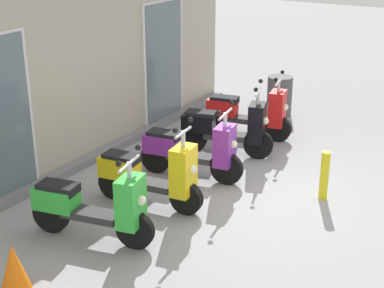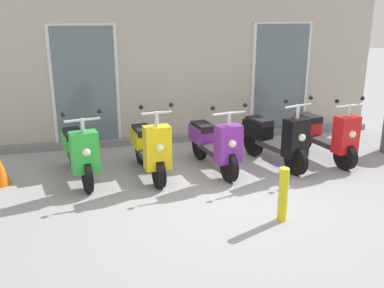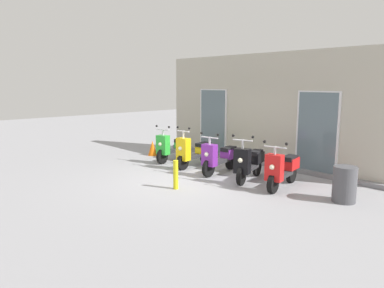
{
  "view_description": "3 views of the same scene",
  "coord_description": "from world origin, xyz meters",
  "px_view_note": "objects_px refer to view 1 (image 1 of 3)",
  "views": [
    {
      "loc": [
        -6.68,
        -2.97,
        3.6
      ],
      "look_at": [
        -0.49,
        0.78,
        0.79
      ],
      "focal_mm": 53.71,
      "sensor_mm": 36.0,
      "label": 1
    },
    {
      "loc": [
        -1.84,
        -5.35,
        2.58
      ],
      "look_at": [
        -0.42,
        0.69,
        0.61
      ],
      "focal_mm": 40.42,
      "sensor_mm": 36.0,
      "label": 2
    },
    {
      "loc": [
        6.86,
        -6.24,
        2.51
      ],
      "look_at": [
        -0.48,
        0.52,
        0.83
      ],
      "focal_mm": 34.12,
      "sensor_mm": 36.0,
      "label": 3
    }
  ],
  "objects_px": {
    "scooter_yellow": "(151,175)",
    "scooter_red": "(249,113)",
    "trash_bin": "(279,96)",
    "scooter_black": "(227,127)",
    "scooter_purple": "(192,149)",
    "scooter_green": "(93,205)",
    "curb_bollard": "(324,176)",
    "traffic_cone": "(14,267)"
  },
  "relations": [
    {
      "from": "curb_bollard",
      "to": "trash_bin",
      "type": "bearing_deg",
      "value": 32.51
    },
    {
      "from": "scooter_purple",
      "to": "curb_bollard",
      "type": "xyz_separation_m",
      "value": [
        0.35,
        -1.91,
        -0.12
      ]
    },
    {
      "from": "scooter_black",
      "to": "scooter_red",
      "type": "height_order",
      "value": "scooter_black"
    },
    {
      "from": "scooter_red",
      "to": "curb_bollard",
      "type": "distance_m",
      "value": 2.57
    },
    {
      "from": "scooter_red",
      "to": "curb_bollard",
      "type": "relative_size",
      "value": 2.25
    },
    {
      "from": "scooter_red",
      "to": "curb_bollard",
      "type": "bearing_deg",
      "value": -130.43
    },
    {
      "from": "scooter_purple",
      "to": "trash_bin",
      "type": "distance_m",
      "value": 3.52
    },
    {
      "from": "scooter_yellow",
      "to": "scooter_red",
      "type": "xyz_separation_m",
      "value": [
        3.07,
        0.05,
        -0.0
      ]
    },
    {
      "from": "scooter_yellow",
      "to": "traffic_cone",
      "type": "height_order",
      "value": "scooter_yellow"
    },
    {
      "from": "scooter_black",
      "to": "scooter_red",
      "type": "relative_size",
      "value": 0.97
    },
    {
      "from": "trash_bin",
      "to": "traffic_cone",
      "type": "relative_size",
      "value": 1.49
    },
    {
      "from": "scooter_red",
      "to": "trash_bin",
      "type": "xyz_separation_m",
      "value": [
        1.5,
        0.06,
        -0.08
      ]
    },
    {
      "from": "curb_bollard",
      "to": "scooter_red",
      "type": "bearing_deg",
      "value": 49.57
    },
    {
      "from": "scooter_green",
      "to": "traffic_cone",
      "type": "xyz_separation_m",
      "value": [
        -1.19,
        0.06,
        -0.21
      ]
    },
    {
      "from": "scooter_purple",
      "to": "scooter_black",
      "type": "height_order",
      "value": "scooter_black"
    },
    {
      "from": "scooter_red",
      "to": "scooter_black",
      "type": "bearing_deg",
      "value": -175.84
    },
    {
      "from": "scooter_purple",
      "to": "scooter_black",
      "type": "bearing_deg",
      "value": -1.38
    },
    {
      "from": "scooter_green",
      "to": "scooter_purple",
      "type": "bearing_deg",
      "value": -2.07
    },
    {
      "from": "scooter_red",
      "to": "scooter_yellow",
      "type": "bearing_deg",
      "value": -179.0
    },
    {
      "from": "trash_bin",
      "to": "scooter_yellow",
      "type": "bearing_deg",
      "value": -178.56
    },
    {
      "from": "traffic_cone",
      "to": "curb_bollard",
      "type": "relative_size",
      "value": 0.74
    },
    {
      "from": "trash_bin",
      "to": "scooter_red",
      "type": "bearing_deg",
      "value": -177.66
    },
    {
      "from": "scooter_yellow",
      "to": "trash_bin",
      "type": "bearing_deg",
      "value": 1.44
    },
    {
      "from": "scooter_green",
      "to": "scooter_black",
      "type": "height_order",
      "value": "scooter_black"
    },
    {
      "from": "scooter_yellow",
      "to": "scooter_purple",
      "type": "bearing_deg",
      "value": 0.52
    },
    {
      "from": "scooter_green",
      "to": "scooter_purple",
      "type": "height_order",
      "value": "same"
    },
    {
      "from": "scooter_yellow",
      "to": "scooter_purple",
      "type": "xyz_separation_m",
      "value": [
        1.06,
        0.01,
        -0.0
      ]
    },
    {
      "from": "scooter_yellow",
      "to": "trash_bin",
      "type": "relative_size",
      "value": 2.0
    },
    {
      "from": "scooter_yellow",
      "to": "scooter_green",
      "type": "bearing_deg",
      "value": 175.4
    },
    {
      "from": "trash_bin",
      "to": "curb_bollard",
      "type": "height_order",
      "value": "trash_bin"
    },
    {
      "from": "scooter_yellow",
      "to": "scooter_red",
      "type": "distance_m",
      "value": 3.08
    },
    {
      "from": "scooter_black",
      "to": "trash_bin",
      "type": "relative_size",
      "value": 1.98
    },
    {
      "from": "scooter_purple",
      "to": "scooter_red",
      "type": "bearing_deg",
      "value": 1.25
    },
    {
      "from": "scooter_yellow",
      "to": "traffic_cone",
      "type": "bearing_deg",
      "value": 176.32
    },
    {
      "from": "scooter_green",
      "to": "trash_bin",
      "type": "bearing_deg",
      "value": 0.28
    },
    {
      "from": "scooter_yellow",
      "to": "scooter_black",
      "type": "height_order",
      "value": "scooter_yellow"
    },
    {
      "from": "scooter_black",
      "to": "traffic_cone",
      "type": "bearing_deg",
      "value": 177.89
    },
    {
      "from": "scooter_green",
      "to": "trash_bin",
      "type": "relative_size",
      "value": 2.07
    },
    {
      "from": "scooter_yellow",
      "to": "scooter_purple",
      "type": "distance_m",
      "value": 1.06
    },
    {
      "from": "scooter_purple",
      "to": "scooter_black",
      "type": "xyz_separation_m",
      "value": [
        1.06,
        -0.03,
        0.03
      ]
    },
    {
      "from": "scooter_black",
      "to": "scooter_purple",
      "type": "bearing_deg",
      "value": 178.62
    },
    {
      "from": "curb_bollard",
      "to": "scooter_yellow",
      "type": "bearing_deg",
      "value": 126.55
    }
  ]
}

